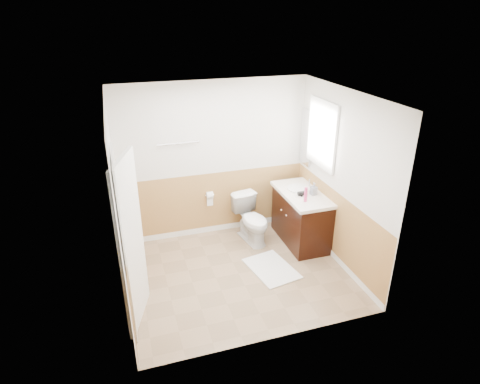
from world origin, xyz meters
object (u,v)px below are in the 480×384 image
object	(u,v)px
bath_mat	(271,268)
vanity_cabinet	(301,218)
toilet	(252,219)
soap_dispenser	(314,189)
lotion_bottle	(306,195)

from	to	relation	value
bath_mat	vanity_cabinet	xyz separation A→B (m)	(0.73, 0.61, 0.39)
toilet	vanity_cabinet	bearing A→B (deg)	-29.92
bath_mat	vanity_cabinet	bearing A→B (deg)	39.73
vanity_cabinet	soap_dispenser	xyz separation A→B (m)	(0.12, -0.11, 0.55)
lotion_bottle	toilet	bearing A→B (deg)	139.09
toilet	bath_mat	xyz separation A→B (m)	(0.00, -0.86, -0.36)
bath_mat	soap_dispenser	size ratio (longest dim) A/B	4.13
vanity_cabinet	soap_dispenser	size ratio (longest dim) A/B	5.68
bath_mat	vanity_cabinet	world-z (taller)	vanity_cabinet
lotion_bottle	soap_dispenser	xyz separation A→B (m)	(0.22, 0.18, -0.01)
toilet	bath_mat	world-z (taller)	toilet
toilet	lotion_bottle	distance (m)	1.02
bath_mat	vanity_cabinet	size ratio (longest dim) A/B	0.73
bath_mat	lotion_bottle	world-z (taller)	lotion_bottle
vanity_cabinet	soap_dispenser	distance (m)	0.57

